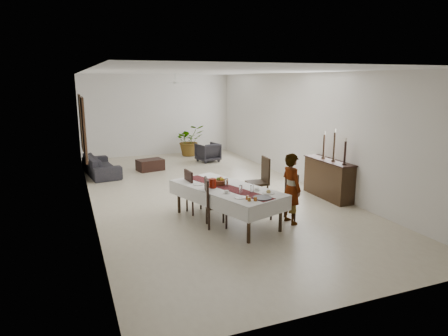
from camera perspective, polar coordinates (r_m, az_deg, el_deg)
The scene contains 88 objects.
floor at distance 10.93m, azimuth -2.51°, elevation -3.47°, with size 6.00×12.00×0.00m, color beige.
ceiling at distance 10.50m, azimuth -2.68°, elevation 13.55°, with size 6.00×12.00×0.02m, color white.
wall_back at distance 16.35m, azimuth -9.51°, elevation 7.45°, with size 6.00×0.02×3.20m, color white.
wall_front at distance 5.40m, azimuth 18.68°, elevation -3.42°, with size 6.00×0.02×3.20m, color white.
wall_left at distance 10.04m, azimuth -19.03°, elevation 3.76°, with size 0.02×12.00×3.20m, color white.
wall_right at distance 11.91m, azimuth 11.26°, elevation 5.50°, with size 0.02×12.00×3.20m, color white.
dining_table_top at distance 8.52m, azimuth 0.34°, elevation -2.99°, with size 1.01×2.43×0.05m, color black.
table_leg_fl at distance 7.55m, azimuth 3.55°, elevation -8.16°, with size 0.07×0.07×0.71m, color black.
table_leg_fr at distance 8.16m, azimuth 8.08°, elevation -6.65°, with size 0.07×0.07×0.71m, color black.
table_leg_bl at distance 9.25m, azimuth -6.46°, elevation -4.26°, with size 0.07×0.07×0.71m, color black.
table_leg_br at distance 9.75m, azimuth -2.13°, elevation -3.29°, with size 0.07×0.07×0.71m, color black.
tablecloth_top at distance 8.51m, azimuth 0.34°, elevation -2.80°, with size 1.19×2.61×0.01m, color white.
tablecloth_drape_left at distance 8.20m, azimuth -2.80°, elevation -4.50°, with size 0.01×2.61×0.30m, color silver.
tablecloth_drape_right at distance 8.94m, azimuth 3.21°, elevation -3.04°, with size 0.01×2.61×0.30m, color white.
tablecloth_drape_near at distance 7.66m, azimuth 6.75°, elevation -5.80°, with size 1.19×0.01×0.30m, color silver.
tablecloth_drape_far at distance 9.54m, azimuth -4.79°, elevation -2.06°, with size 1.19×0.01×0.30m, color silver.
table_runner at distance 8.51m, azimuth 0.34°, elevation -2.74°, with size 0.35×2.53×0.00m, color maroon.
red_pitcher at distance 8.44m, azimuth -1.63°, elevation -2.18°, with size 0.15×0.15×0.20m, color maroon.
pitcher_handle at distance 8.39m, azimuth -2.09°, elevation -2.28°, with size 0.12×0.12×0.02m, color #97160B.
wine_glass_near at distance 8.10m, azimuth 4.04°, elevation -2.95°, with size 0.07×0.07×0.17m, color white.
wine_glass_mid at distance 8.03m, azimuth 2.40°, elevation -3.09°, with size 0.07×0.07×0.17m, color white.
wine_glass_far at distance 8.56m, azimuth 0.38°, elevation -2.08°, with size 0.07×0.07×0.17m, color white.
teacup_right at distance 8.28m, azimuth 4.69°, elevation -3.03°, with size 0.09×0.09×0.06m, color white.
saucer_right at distance 8.28m, azimuth 4.69°, elevation -3.19°, with size 0.15×0.15×0.01m, color silver.
teacup_left at distance 8.06m, azimuth 0.36°, elevation -3.43°, with size 0.09×0.09×0.06m, color silver.
saucer_left at distance 8.06m, azimuth 0.36°, elevation -3.60°, with size 0.15×0.15×0.01m, color silver.
plate_near_right at distance 8.10m, azimuth 6.37°, elevation -3.58°, with size 0.24×0.24×0.02m, color white.
bread_near_right at distance 8.10m, azimuth 6.37°, elevation -3.39°, with size 0.09×0.09×0.09m, color tan.
plate_near_left at distance 7.77m, azimuth 2.32°, elevation -4.22°, with size 0.24×0.24×0.02m, color silver.
plate_far_left at distance 8.73m, azimuth -3.66°, elevation -2.33°, with size 0.24×0.24×0.02m, color silver.
serving_tray at distance 7.77m, azimuth 5.49°, elevation -4.25°, with size 0.36×0.36×0.02m, color #39393E.
jam_jar_a at distance 7.59m, azimuth 4.49°, elevation -4.43°, with size 0.06×0.06×0.08m, color brown.
jam_jar_b at distance 7.56m, azimuth 3.62°, elevation -4.48°, with size 0.06×0.06×0.08m, color brown.
jam_jar_c at distance 7.66m, azimuth 3.37°, elevation -4.24°, with size 0.06×0.06×0.08m, color #984516.
fruit_basket at distance 8.72m, azimuth -0.50°, elevation -2.04°, with size 0.30×0.30×0.10m, color brown.
fruit_red at distance 8.73m, azimuth -0.43°, elevation -1.50°, with size 0.09×0.09×0.09m, color maroon.
fruit_green at distance 8.70m, azimuth -0.83°, elevation -1.57°, with size 0.08×0.08×0.08m, color olive.
fruit_yellow at distance 8.66m, azimuth -0.28°, elevation -1.62°, with size 0.09×0.09×0.09m, color yellow.
chair_right_near_seat at distance 8.71m, azimuth 8.46°, elevation -4.60°, with size 0.45×0.45×0.05m, color black.
chair_right_near_leg_fl at distance 8.75m, azimuth 10.09°, elevation -6.29°, with size 0.04×0.04×0.44m, color black.
chair_right_near_leg_fr at distance 9.03m, azimuth 8.70°, elevation -5.64°, with size 0.04×0.04×0.44m, color black.
chair_right_near_leg_bl at distance 8.55m, azimuth 8.11°, elevation -6.69°, with size 0.04×0.04×0.44m, color black.
chair_right_near_leg_br at distance 8.83m, azimuth 6.74°, elevation -6.00°, with size 0.04×0.04×0.44m, color black.
chair_right_near_back at distance 8.74m, azimuth 9.62°, elevation -2.50°, with size 0.45×0.04×0.57m, color black.
chair_right_far_seat at distance 9.92m, azimuth 4.75°, elevation -2.14°, with size 0.48×0.48×0.06m, color black.
chair_right_far_leg_fl at distance 9.89m, azimuth 6.22°, elevation -3.83°, with size 0.05×0.05×0.48m, color black.
chair_right_far_leg_fr at distance 10.24m, azimuth 5.36°, elevation -3.23°, with size 0.05×0.05×0.48m, color black.
chair_right_far_leg_bl at distance 9.75m, azimuth 4.06°, elevation -4.03°, with size 0.05×0.05×0.48m, color black.
chair_right_far_leg_br at distance 10.11m, azimuth 3.27°, elevation -3.41°, with size 0.05×0.05×0.48m, color black.
chair_right_far_back at distance 9.93m, azimuth 5.97°, elevation -0.19°, with size 0.48×0.04×0.62m, color black.
chair_left_near_seat at distance 8.32m, azimuth -1.10°, elevation -5.35°, with size 0.44×0.44×0.05m, color black.
chair_left_near_leg_fl at distance 8.54m, azimuth -2.49°, elevation -6.60°, with size 0.04×0.04×0.44m, color black.
chair_left_near_leg_fr at distance 8.20m, azimuth -2.16°, elevation -7.42°, with size 0.04×0.04×0.44m, color black.
chair_left_near_leg_bl at distance 8.59m, azimuth -0.08°, elevation -6.47°, with size 0.04×0.04×0.44m, color black.
chair_left_near_leg_br at distance 8.26m, azimuth 0.35°, elevation -7.28°, with size 0.04×0.04×0.44m, color black.
chair_left_near_back at distance 8.20m, azimuth -2.50°, elevation -3.42°, with size 0.44×0.04×0.56m, color black.
chair_left_far_seat at distance 9.20m, azimuth -3.92°, elevation -3.69°, with size 0.43×0.43×0.05m, color black.
chair_left_far_leg_fl at distance 9.36m, azimuth -5.32°, elevation -4.95°, with size 0.04×0.04×0.42m, color black.
chair_left_far_leg_fr at distance 9.05m, azimuth -4.48°, elevation -5.55°, with size 0.04×0.04×0.42m, color black.
chair_left_far_leg_bl at distance 9.49m, azimuth -3.34°, elevation -4.67°, with size 0.04×0.04×0.42m, color black.
chair_left_far_leg_br at distance 9.18m, azimuth -2.45°, elevation -5.25°, with size 0.04×0.04×0.42m, color black.
chair_left_far_back at distance 9.05m, azimuth -5.08°, elevation -2.06°, with size 0.43×0.04×0.55m, color black.
woman at distance 8.57m, azimuth 9.59°, elevation -2.91°, with size 0.55×0.36×1.52m, color gray.
sideboard_body at distance 10.67m, azimuth 14.68°, elevation -1.60°, with size 0.43×1.61×0.96m, color black.
sideboard_top at distance 10.56m, azimuth 14.83°, elevation 1.03°, with size 0.47×1.67×0.03m, color black.
candlestick_near_base at distance 10.10m, azimuth 16.80°, elevation 0.57°, with size 0.11×0.11×0.03m, color black.
candlestick_near_shaft at distance 10.05m, azimuth 16.90°, elevation 2.15°, with size 0.05×0.05×0.54m, color black.
candlestick_near_candle at distance 10.00m, azimuth 17.02°, elevation 3.90°, with size 0.04×0.04×0.09m, color silver.
candlestick_mid_base at distance 10.43m, azimuth 15.35°, elevation 1.03°, with size 0.11×0.11×0.03m, color black.
candlestick_mid_shaft at distance 10.37m, azimuth 15.47°, elevation 3.00°, with size 0.05×0.05×0.70m, color black.
candlestick_mid_candle at distance 10.31m, azimuth 15.60°, elevation 5.15°, with size 0.04×0.04×0.09m, color white.
candlestick_far_base at distance 10.77m, azimuth 14.00°, elevation 1.46°, with size 0.11×0.11×0.03m, color black.
candlestick_far_shaft at distance 10.72m, azimuth 14.09°, elevation 3.09°, with size 0.05×0.05×0.59m, color black.
candlestick_far_candle at distance 10.67m, azimuth 14.18°, elevation 4.88°, with size 0.04×0.04×0.09m, color beige.
sofa at distance 13.42m, azimuth -17.15°, elevation 0.38°, with size 2.13×0.83×0.62m, color #2D2A30.
armchair at distance 14.90m, azimuth -2.32°, elevation 2.26°, with size 0.74×0.76×0.70m, color #28252A.
coffee_table at distance 13.69m, azimuth -10.49°, elevation 0.44°, with size 0.85×0.56×0.38m, color black.
potted_plant at distance 16.09m, azimuth -4.96°, elevation 3.98°, with size 1.12×0.97×1.24m, color #204E1F.
mirror_frame_near at distance 12.22m, azimuth -19.37°, elevation 5.21°, with size 0.06×1.05×1.85m, color black.
mirror_glass_near at distance 12.23m, azimuth -19.21°, elevation 5.22°, with size 0.01×0.90×1.70m, color white.
mirror_frame_far at distance 14.31m, azimuth -19.76°, elevation 6.17°, with size 0.06×1.05×1.85m, color black.
mirror_glass_far at distance 14.31m, azimuth -19.61°, elevation 6.18°, with size 0.01×0.90×1.70m, color silver.
fan_rod at distance 13.37m, azimuth -6.95°, elevation 12.85°, with size 0.04×0.04×0.20m, color white.
fan_hub at distance 13.37m, azimuth -6.93°, elevation 11.99°, with size 0.16×0.16×0.08m, color white.
fan_blade_n at distance 13.71m, azimuth -7.31°, elevation 12.00°, with size 0.10×0.55×0.01m, color silver.
fan_blade_s at distance 13.04m, azimuth -6.53°, elevation 11.99°, with size 0.10×0.55×0.01m, color white.
fan_blade_e at distance 13.47m, azimuth -5.46°, elevation 12.03°, with size 0.55×0.10×0.01m, color silver.
fan_blade_w at distance 13.29m, azimuth -8.42°, elevation 11.95°, with size 0.55×0.10×0.01m, color white.
Camera 1 is at (-3.41, -9.93, 3.03)m, focal length 32.00 mm.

